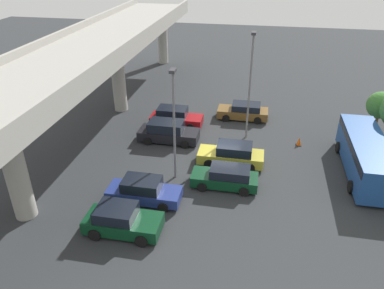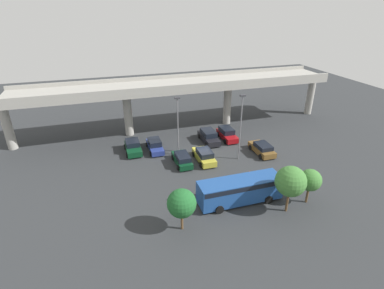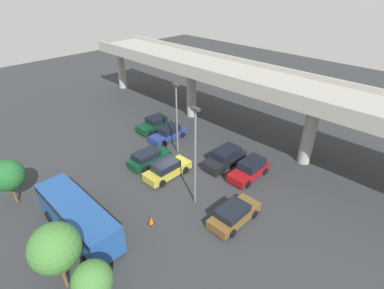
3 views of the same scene
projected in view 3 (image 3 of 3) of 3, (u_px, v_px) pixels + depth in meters
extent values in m
plane|color=#2D3033|center=(173.00, 173.00, 29.42)|extent=(105.16, 105.16, 0.00)
cube|color=#9E9B93|center=(245.00, 78.00, 32.51)|extent=(49.07, 6.79, 0.90)
cube|color=#9E9B93|center=(226.00, 78.00, 30.15)|extent=(49.07, 0.30, 0.55)
cube|color=#9E9B93|center=(262.00, 65.00, 34.14)|extent=(49.07, 0.30, 0.55)
cylinder|color=#9E9B93|center=(121.00, 68.00, 49.33)|extent=(1.26, 1.26, 6.69)
cylinder|color=#9E9B93|center=(191.00, 92.00, 39.39)|extent=(1.26, 1.26, 6.69)
cylinder|color=#9E9B93|center=(309.00, 133.00, 29.44)|extent=(1.26, 1.26, 6.69)
cube|color=#0C381E|center=(154.00, 126.00, 37.07)|extent=(1.94, 4.33, 0.76)
cube|color=black|center=(156.00, 119.00, 36.94)|extent=(1.79, 2.19, 0.67)
cylinder|color=black|center=(151.00, 133.00, 35.76)|extent=(0.22, 0.71, 0.71)
cylinder|color=black|center=(141.00, 128.00, 36.96)|extent=(0.22, 0.71, 0.71)
cylinder|color=black|center=(168.00, 126.00, 37.41)|extent=(0.22, 0.71, 0.71)
cylinder|color=black|center=(158.00, 121.00, 38.61)|extent=(0.22, 0.71, 0.71)
cube|color=navy|center=(168.00, 135.00, 35.11)|extent=(1.75, 4.66, 0.68)
cube|color=black|center=(169.00, 129.00, 34.83)|extent=(1.61, 2.36, 0.72)
cylinder|color=black|center=(164.00, 143.00, 33.77)|extent=(0.22, 0.64, 0.64)
cylinder|color=black|center=(154.00, 138.00, 34.86)|extent=(0.22, 0.64, 0.64)
cylinder|color=black|center=(183.00, 135.00, 35.55)|extent=(0.22, 0.64, 0.64)
cylinder|color=black|center=(172.00, 130.00, 36.64)|extent=(0.22, 0.64, 0.64)
cube|color=#0C381E|center=(150.00, 159.00, 30.60)|extent=(1.72, 4.43, 0.69)
cube|color=black|center=(146.00, 155.00, 30.06)|extent=(1.58, 2.61, 0.62)
cylinder|color=black|center=(155.00, 152.00, 32.09)|extent=(0.22, 0.63, 0.63)
cylinder|color=black|center=(165.00, 159.00, 31.02)|extent=(0.22, 0.63, 0.63)
cylinder|color=black|center=(134.00, 163.00, 30.40)|extent=(0.22, 0.63, 0.63)
cylinder|color=black|center=(144.00, 169.00, 29.33)|extent=(0.22, 0.63, 0.63)
cube|color=gold|center=(168.00, 171.00, 28.71)|extent=(1.82, 4.79, 0.77)
cube|color=black|center=(165.00, 165.00, 28.19)|extent=(1.68, 2.52, 0.69)
cylinder|color=black|center=(173.00, 163.00, 30.30)|extent=(0.22, 0.70, 0.70)
cylinder|color=black|center=(185.00, 170.00, 29.17)|extent=(0.22, 0.70, 0.70)
cylinder|color=black|center=(150.00, 175.00, 28.48)|extent=(0.22, 0.70, 0.70)
cylinder|color=black|center=(162.00, 183.00, 27.34)|extent=(0.22, 0.70, 0.70)
cube|color=black|center=(225.00, 160.00, 30.38)|extent=(1.93, 4.89, 0.79)
cube|color=black|center=(226.00, 152.00, 30.12)|extent=(1.78, 2.80, 0.76)
cylinder|color=black|center=(223.00, 172.00, 28.97)|extent=(0.22, 0.65, 0.65)
cylinder|color=black|center=(207.00, 164.00, 30.17)|extent=(0.22, 0.65, 0.65)
cylinder|color=black|center=(241.00, 160.00, 30.83)|extent=(0.22, 0.65, 0.65)
cylinder|color=black|center=(226.00, 153.00, 32.03)|extent=(0.22, 0.65, 0.65)
cube|color=maroon|center=(249.00, 172.00, 28.58)|extent=(1.83, 4.58, 0.74)
cube|color=black|center=(252.00, 164.00, 28.44)|extent=(1.68, 2.56, 0.75)
cylinder|color=black|center=(248.00, 184.00, 27.25)|extent=(0.22, 0.71, 0.71)
cylinder|color=black|center=(232.00, 176.00, 28.39)|extent=(0.22, 0.71, 0.71)
cylinder|color=black|center=(265.00, 171.00, 28.99)|extent=(0.22, 0.71, 0.71)
cylinder|color=black|center=(249.00, 164.00, 30.13)|extent=(0.22, 0.71, 0.71)
cube|color=brown|center=(234.00, 215.00, 23.50)|extent=(1.87, 4.60, 0.74)
cube|color=black|center=(233.00, 211.00, 22.99)|extent=(1.72, 2.56, 0.57)
cylinder|color=black|center=(236.00, 203.00, 25.07)|extent=(0.22, 0.66, 0.66)
cylinder|color=black|center=(255.00, 214.00, 23.91)|extent=(0.22, 0.66, 0.66)
cylinder|color=black|center=(213.00, 220.00, 23.32)|extent=(0.22, 0.66, 0.66)
cylinder|color=black|center=(233.00, 233.00, 22.15)|extent=(0.22, 0.66, 0.66)
cube|color=#1E478C|center=(78.00, 216.00, 22.19)|extent=(8.76, 2.42, 2.34)
cube|color=black|center=(75.00, 208.00, 21.77)|extent=(8.58, 2.47, 0.51)
cylinder|color=black|center=(49.00, 216.00, 23.57)|extent=(0.86, 0.29, 0.86)
cylinder|color=black|center=(78.00, 201.00, 25.08)|extent=(0.86, 0.29, 0.86)
cylinder|color=black|center=(83.00, 256.00, 20.27)|extent=(0.86, 0.29, 0.86)
cylinder|color=black|center=(114.00, 236.00, 21.78)|extent=(0.86, 0.29, 0.86)
cylinder|color=slate|center=(195.00, 160.00, 23.58)|extent=(0.16, 0.16, 8.52)
cube|color=#333338|center=(196.00, 109.00, 21.39)|extent=(0.70, 0.35, 0.20)
cylinder|color=slate|center=(177.00, 121.00, 30.82)|extent=(0.16, 0.16, 7.57)
cube|color=#333338|center=(176.00, 85.00, 28.87)|extent=(0.70, 0.35, 0.20)
cylinder|color=brown|center=(15.00, 194.00, 25.21)|extent=(0.24, 0.24, 1.72)
sphere|color=#1E5B28|center=(8.00, 175.00, 24.22)|extent=(2.63, 2.63, 2.63)
cylinder|color=brown|center=(64.00, 274.00, 18.30)|extent=(0.24, 0.24, 2.18)
sphere|color=#3D7533|center=(55.00, 248.00, 17.12)|extent=(2.99, 2.99, 2.99)
sphere|color=#3D7533|center=(92.00, 281.00, 16.18)|extent=(2.25, 2.25, 2.25)
cube|color=black|center=(151.00, 224.00, 23.44)|extent=(0.44, 0.44, 0.04)
cone|color=#EA590F|center=(151.00, 221.00, 23.28)|extent=(0.40, 0.40, 0.70)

